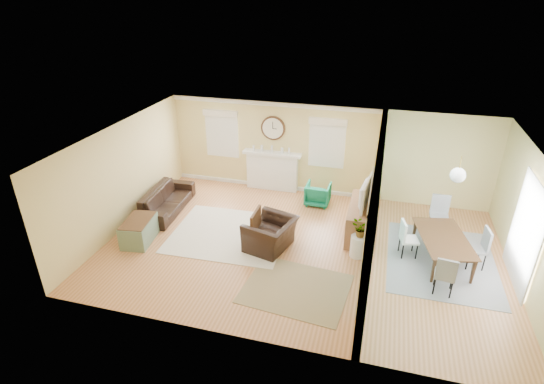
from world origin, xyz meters
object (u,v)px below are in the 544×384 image
object	(u,v)px
green_chair	(318,194)
dining_table	(443,249)
eames_chair	(271,234)
credenza	(360,219)
sofa	(166,200)

from	to	relation	value
green_chair	dining_table	bearing A→B (deg)	149.26
eames_chair	dining_table	world-z (taller)	eames_chair
eames_chair	dining_table	bearing A→B (deg)	111.63
credenza	green_chair	bearing A→B (deg)	133.91
sofa	dining_table	size ratio (longest dim) A/B	1.23
sofa	dining_table	world-z (taller)	sofa
eames_chair	sofa	bearing A→B (deg)	-92.97
green_chair	credenza	world-z (taller)	credenza
green_chair	credenza	distance (m)	1.79
eames_chair	dining_table	distance (m)	3.81
green_chair	sofa	bearing A→B (deg)	22.22
sofa	dining_table	distance (m)	6.97
credenza	dining_table	size ratio (longest dim) A/B	0.96
sofa	eames_chair	distance (m)	3.32
sofa	credenza	size ratio (longest dim) A/B	1.29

